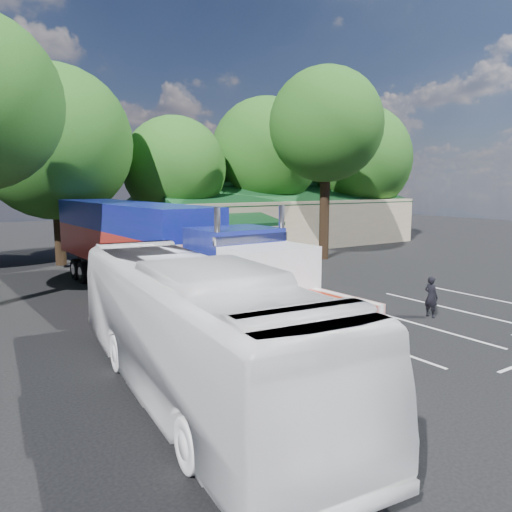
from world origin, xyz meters
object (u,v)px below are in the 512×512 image
woman (431,297)px  bicycle (276,285)px  tour_bus (191,327)px  semi_truck (153,246)px  silver_sedan (208,247)px

woman → bicycle: (-2.70, 7.00, -0.42)m
tour_bus → bicycle: bearing=49.1°
semi_truck → bicycle: (5.83, -1.36, -2.23)m
bicycle → woman: bearing=-62.8°
semi_truck → bicycle: size_ratio=13.70×
semi_truck → bicycle: 6.39m
silver_sedan → semi_truck: bearing=139.2°
bicycle → tour_bus: size_ratio=0.13×
silver_sedan → woman: bearing=175.5°
woman → bicycle: 7.51m
semi_truck → tour_bus: bearing=-109.0°
bicycle → semi_truck: bearing=173.0°
silver_sedan → tour_bus: bearing=147.6°
woman → tour_bus: (-11.50, -1.34, 0.92)m
tour_bus → semi_truck: bearing=78.7°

